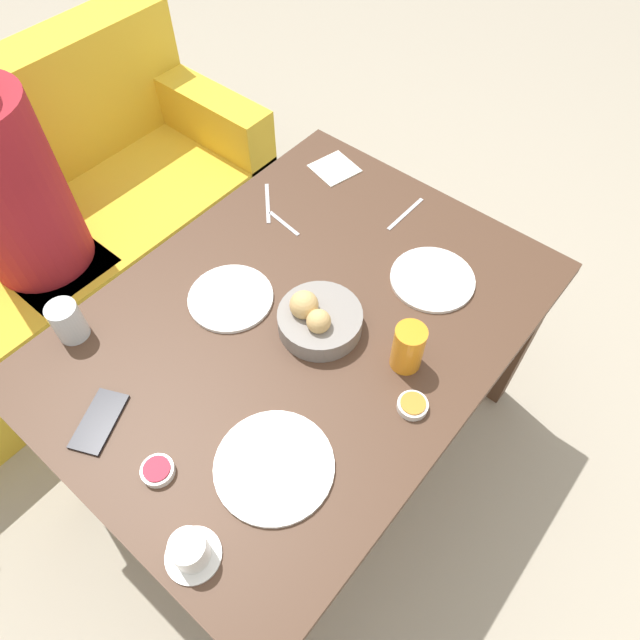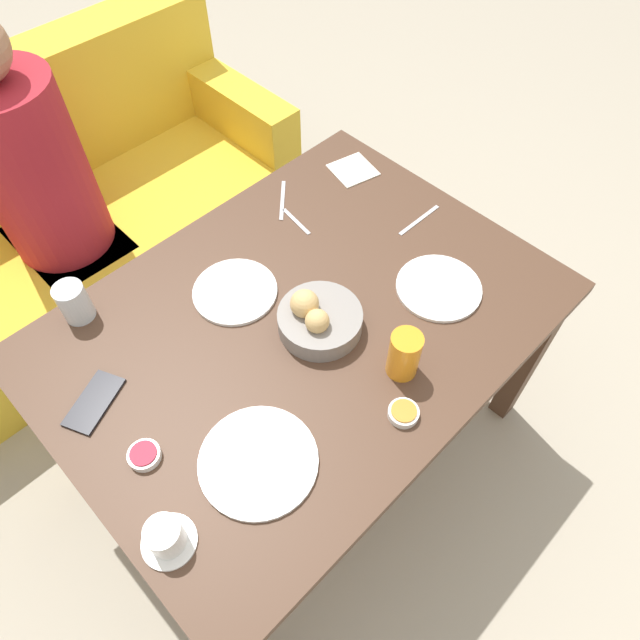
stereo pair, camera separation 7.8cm
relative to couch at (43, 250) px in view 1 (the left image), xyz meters
The scene contains 18 objects.
ground_plane 1.18m from the couch, 81.94° to the right, with size 10.00×10.00×0.00m, color #A89E89.
dining_table 1.18m from the couch, 81.94° to the right, with size 1.26×0.93×0.70m.
couch is the anchor object (origin of this frame).
seated_person 0.26m from the couch, 105.17° to the right, with size 0.32×0.42×1.20m.
bread_basket 1.26m from the couch, 81.70° to the right, with size 0.21×0.21×0.11m.
plate_near_left 1.40m from the couch, 97.00° to the right, with size 0.26×0.26×0.01m.
plate_near_right 1.45m from the couch, 69.87° to the right, with size 0.22×0.22×0.01m.
plate_far_center 1.03m from the couch, 84.19° to the right, with size 0.22×0.22×0.01m.
juice_glass 1.49m from the couch, 80.87° to the right, with size 0.07×0.07×0.13m.
water_tumbler 0.88m from the couch, 107.16° to the right, with size 0.07×0.07×0.10m.
coffee_cup 1.46m from the couch, 106.43° to the right, with size 0.11×0.11×0.08m.
jam_bowl_berry 1.27m from the couch, 105.79° to the right, with size 0.07×0.07×0.02m.
jam_bowl_honey 1.54m from the couch, 84.70° to the right, with size 0.07×0.07×0.02m.
fork_silver 1.34m from the couch, 60.09° to the right, with size 0.17×0.01×0.00m.
knife_silver 0.97m from the couch, 61.64° to the right, with size 0.13×0.13×0.00m.
spoon_coffee 1.03m from the couch, 66.02° to the right, with size 0.03×0.13×0.00m.
napkin 1.13m from the couch, 51.28° to the right, with size 0.15×0.15×0.00m.
cell_phone 1.10m from the couch, 109.05° to the right, with size 0.17×0.13×0.01m.
Camera 1 is at (-0.61, -0.57, 1.86)m, focal length 32.00 mm.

